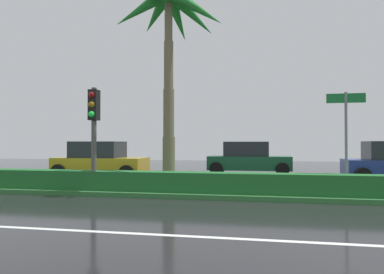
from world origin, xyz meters
The scene contains 9 objects.
ground_plane centered at (0.00, 9.00, -0.05)m, with size 90.00×42.00×0.10m, color black.
near_lane_divider_stripe centered at (0.00, 2.00, 0.00)m, with size 81.00×0.14×0.01m, color white.
median_strip centered at (0.00, 8.00, 0.07)m, with size 85.50×4.00×0.15m, color #2D6B33.
median_hedge centered at (0.00, 6.60, 0.45)m, with size 76.50×0.70×0.60m.
palm_tree_mid_left centered at (-5.02, 8.24, 6.15)m, with size 4.20×4.24×7.39m.
traffic_signal_median_left centered at (-6.95, 6.32, 2.38)m, with size 0.28×0.43×3.24m.
street_name_sign centered at (0.70, 7.13, 2.08)m, with size 1.10×0.08×3.00m.
car_in_traffic_leading centered at (-9.30, 11.70, 0.83)m, with size 4.30×2.02×1.72m.
car_in_traffic_second centered at (-2.48, 15.09, 0.83)m, with size 4.30×2.02×1.72m.
Camera 1 is at (-1.71, -4.21, 1.63)m, focal length 33.80 mm.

